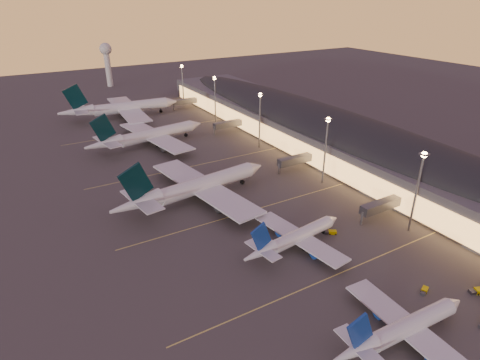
% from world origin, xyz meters
% --- Properties ---
extents(ground, '(700.00, 700.00, 0.00)m').
position_xyz_m(ground, '(0.00, 0.00, 0.00)').
color(ground, '#3D3A38').
extents(airliner_narrow_south, '(36.04, 32.18, 12.89)m').
position_xyz_m(airliner_narrow_south, '(-1.89, -28.19, 3.33)').
color(airliner_narrow_south, silver).
rests_on(airliner_narrow_south, ground).
extents(airliner_narrow_north, '(36.25, 32.62, 12.94)m').
position_xyz_m(airliner_narrow_north, '(-0.39, 10.37, 3.35)').
color(airliner_narrow_north, silver).
rests_on(airliner_narrow_north, ground).
extents(airliner_wide_near, '(61.14, 56.23, 19.58)m').
position_xyz_m(airliner_wide_near, '(-12.41, 51.44, 5.04)').
color(airliner_wide_near, silver).
rests_on(airliner_wide_near, ground).
extents(airliner_wide_mid, '(60.31, 55.57, 19.33)m').
position_xyz_m(airliner_wide_mid, '(-8.35, 113.72, 4.98)').
color(airliner_wide_mid, silver).
rests_on(airliner_wide_mid, ground).
extents(airliner_wide_far, '(68.19, 62.14, 21.83)m').
position_xyz_m(airliner_wide_far, '(-6.31, 167.95, 5.62)').
color(airliner_wide_far, silver).
rests_on(airliner_wide_far, ground).
extents(terminal_building, '(56.35, 255.00, 17.46)m').
position_xyz_m(terminal_building, '(61.84, 72.47, 8.78)').
color(terminal_building, '#4F4F54').
rests_on(terminal_building, ground).
extents(light_masts, '(2.20, 217.20, 25.90)m').
position_xyz_m(light_masts, '(36.00, 65.00, 17.55)').
color(light_masts, gray).
rests_on(light_masts, ground).
extents(radar_tower, '(9.00, 9.00, 32.50)m').
position_xyz_m(radar_tower, '(10.00, 260.00, 21.87)').
color(radar_tower, silver).
rests_on(radar_tower, ground).
extents(lane_markings, '(90.00, 180.36, 0.00)m').
position_xyz_m(lane_markings, '(0.00, 40.00, 0.01)').
color(lane_markings, '#D8C659').
rests_on(lane_markings, ground).
extents(baggage_tug_a, '(4.37, 3.08, 1.22)m').
position_xyz_m(baggage_tug_a, '(26.76, -27.69, 0.56)').
color(baggage_tug_a, '#E9D601').
rests_on(baggage_tug_a, ground).
extents(baggage_tug_c, '(3.77, 3.10, 1.07)m').
position_xyz_m(baggage_tug_c, '(13.93, 10.62, 0.49)').
color(baggage_tug_c, '#E9D601').
rests_on(baggage_tug_c, ground).
extents(baggage_tug_d, '(3.39, 2.37, 0.94)m').
position_xyz_m(baggage_tug_d, '(15.68, -20.83, 0.43)').
color(baggage_tug_d, '#E9D601').
rests_on(baggage_tug_d, ground).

